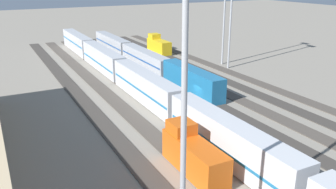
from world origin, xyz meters
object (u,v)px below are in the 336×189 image
(train_on_track_6, at_px, (193,154))
(light_mast_1, at_px, (185,39))
(train_on_track_5, at_px, (145,87))
(train_on_track_3, at_px, (142,56))
(train_on_track_1, at_px, (159,45))

(train_on_track_6, bearing_deg, light_mast_1, 144.45)
(train_on_track_6, distance_m, train_on_track_5, 24.82)
(train_on_track_5, bearing_deg, train_on_track_3, -22.10)
(train_on_track_5, xyz_separation_m, light_mast_1, (-34.25, 12.10, 14.62))
(train_on_track_3, bearing_deg, train_on_track_6, 162.96)
(light_mast_1, bearing_deg, train_on_track_1, -24.73)
(train_on_track_1, relative_size, light_mast_1, 0.37)
(train_on_track_6, bearing_deg, train_on_track_1, -22.70)
(train_on_track_6, height_order, train_on_track_5, same)
(train_on_track_3, relative_size, train_on_track_1, 6.64)
(train_on_track_3, height_order, train_on_track_1, train_on_track_1)
(train_on_track_6, distance_m, train_on_track_3, 51.18)
(train_on_track_3, xyz_separation_m, train_on_track_1, (10.83, -10.00, 0.06))
(train_on_track_5, bearing_deg, train_on_track_1, -29.42)
(train_on_track_6, xyz_separation_m, train_on_track_1, (59.77, -25.00, 0.00))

